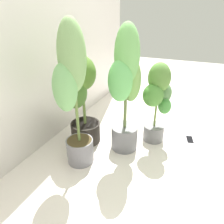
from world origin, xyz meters
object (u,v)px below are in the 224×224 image
at_px(potted_plant_back_center, 81,99).
at_px(potted_plant_front_right, 158,98).
at_px(potted_plant_center, 126,87).
at_px(cell_phone, 190,140).
at_px(potted_plant_back_left, 73,93).

height_order(potted_plant_back_center, potted_plant_front_right, potted_plant_back_center).
distance_m(potted_plant_back_center, potted_plant_center, 0.41).
distance_m(potted_plant_front_right, cell_phone, 0.55).
relative_size(potted_plant_back_center, potted_plant_back_left, 0.74).
height_order(potted_plant_back_center, potted_plant_center, potted_plant_center).
height_order(potted_plant_front_right, cell_phone, potted_plant_front_right).
distance_m(potted_plant_center, cell_phone, 0.87).
bearing_deg(potted_plant_back_left, cell_phone, -49.25).
bearing_deg(potted_plant_back_left, potted_plant_front_right, -40.31).
bearing_deg(potted_plant_back_left, potted_plant_back_center, 22.22).
bearing_deg(potted_plant_back_center, potted_plant_back_left, -157.78).
relative_size(potted_plant_back_center, potted_plant_center, 0.76).
height_order(potted_plant_center, potted_plant_back_left, potted_plant_back_left).
height_order(potted_plant_front_right, potted_plant_back_left, potted_plant_back_left).
relative_size(potted_plant_back_left, cell_phone, 6.96).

